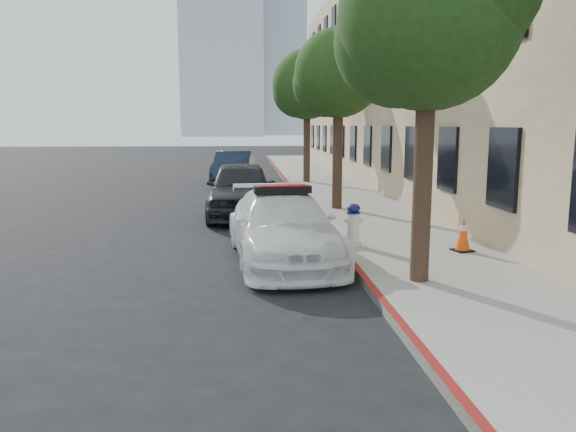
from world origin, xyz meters
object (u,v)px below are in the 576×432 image
(traffic_cone, at_px, (463,234))
(fire_hydrant, at_px, (353,225))
(parked_car_mid, at_px, (241,189))
(parked_car_far, at_px, (234,168))
(police_car, at_px, (283,227))

(traffic_cone, bearing_deg, fire_hydrant, 160.97)
(parked_car_mid, xyz_separation_m, parked_car_far, (-0.33, 8.99, -0.07))
(parked_car_mid, distance_m, traffic_cone, 7.13)
(traffic_cone, bearing_deg, parked_car_mid, 128.30)
(parked_car_far, xyz_separation_m, fire_hydrant, (2.67, -13.86, -0.16))
(parked_car_far, height_order, fire_hydrant, parked_car_far)
(parked_car_mid, height_order, traffic_cone, parked_car_mid)
(parked_car_mid, distance_m, parked_car_far, 9.00)
(fire_hydrant, bearing_deg, traffic_cone, 2.91)
(police_car, relative_size, parked_car_mid, 1.02)
(parked_car_mid, bearing_deg, fire_hydrant, -64.17)
(fire_hydrant, height_order, traffic_cone, fire_hydrant)
(parked_car_far, bearing_deg, fire_hydrant, -73.44)
(parked_car_mid, relative_size, traffic_cone, 6.82)
(parked_car_mid, relative_size, fire_hydrant, 5.33)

